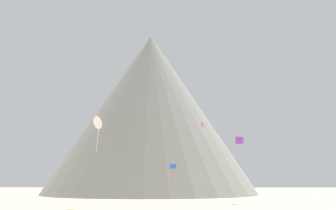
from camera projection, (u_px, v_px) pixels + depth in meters
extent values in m
cone|color=gray|center=(150.00, 113.00, 133.63)|extent=(63.40, 63.40, 47.35)
cone|color=gray|center=(153.00, 128.00, 133.07)|extent=(35.35, 35.35, 38.38)
cube|color=blue|center=(173.00, 167.00, 86.81)|extent=(1.32, 1.34, 0.54)
cube|color=blue|center=(173.00, 165.00, 86.88)|extent=(1.32, 1.34, 0.54)
cylinder|color=red|center=(172.00, 179.00, 86.47)|extent=(0.08, 0.18, 3.89)
cone|color=white|center=(98.00, 122.00, 75.16)|extent=(2.32, 2.21, 2.20)
cylinder|color=white|center=(97.00, 141.00, 74.67)|extent=(0.48, 0.52, 3.85)
cube|color=#E5668C|center=(202.00, 125.00, 91.22)|extent=(0.58, 0.34, 0.85)
cube|color=purple|center=(240.00, 143.00, 86.70)|extent=(1.70, 1.70, 0.64)
cube|color=purple|center=(239.00, 139.00, 86.82)|extent=(1.70, 1.70, 0.64)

